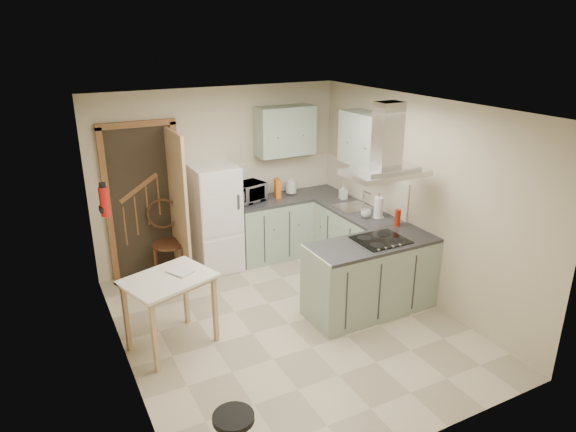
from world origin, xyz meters
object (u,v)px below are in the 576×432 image
extractor_hood (385,173)px  drop_leaf_table (171,312)px  fridge (216,218)px  peninsula (371,277)px  microwave (247,193)px  bentwood_chair (168,244)px

extractor_hood → drop_leaf_table: size_ratio=1.03×
fridge → peninsula: fridge is taller
extractor_hood → microwave: extractor_hood is taller
drop_leaf_table → bentwood_chair: size_ratio=0.88×
extractor_hood → bentwood_chair: (-2.02, 1.98, -1.22)m
bentwood_chair → fridge: bearing=17.2°
peninsula → microwave: 2.24m
bentwood_chair → microwave: (1.20, 0.06, 0.54)m
extractor_hood → microwave: 2.30m
drop_leaf_table → microwave: bearing=27.2°
fridge → bentwood_chair: size_ratio=1.51×
extractor_hood → drop_leaf_table: bearing=171.3°
fridge → drop_leaf_table: bearing=-124.4°
fridge → bentwood_chair: bearing=-179.6°
peninsula → extractor_hood: size_ratio=1.72×
drop_leaf_table → microwave: 2.40m
peninsula → bentwood_chair: bearing=134.1°
microwave → bentwood_chair: bearing=167.3°
peninsula → extractor_hood: 1.27m
fridge → bentwood_chair: fridge is taller
microwave → fridge: bearing=170.8°
extractor_hood → drop_leaf_table: extractor_hood is taller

